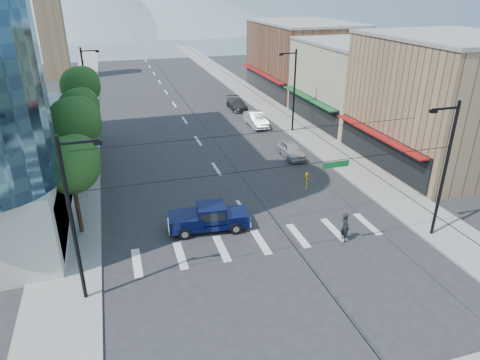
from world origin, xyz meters
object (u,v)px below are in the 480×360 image
(parked_car_near, at_px, (291,150))
(pickup_truck, at_px, (208,217))
(pedestrian, at_px, (345,227))
(parked_car_far, at_px, (237,104))
(parked_car_mid, at_px, (256,119))

(parked_car_near, bearing_deg, pickup_truck, -132.88)
(pickup_truck, distance_m, pedestrian, 8.92)
(pickup_truck, bearing_deg, parked_car_far, 75.47)
(pickup_truck, bearing_deg, parked_car_mid, 68.98)
(pickup_truck, distance_m, parked_car_near, 15.19)
(pickup_truck, xyz_separation_m, parked_car_far, (10.65, 29.08, -0.24))
(parked_car_near, distance_m, parked_car_far, 18.25)
(pedestrian, relative_size, parked_car_mid, 0.40)
(parked_car_near, bearing_deg, parked_car_far, 91.66)
(parked_car_mid, xyz_separation_m, parked_car_far, (0.00, 7.82, -0.10))
(parked_car_near, xyz_separation_m, parked_car_far, (0.00, 18.25, -0.02))
(pickup_truck, xyz_separation_m, parked_car_near, (10.65, 10.83, -0.22))
(pickup_truck, distance_m, parked_car_far, 30.97)
(parked_car_near, relative_size, parked_car_far, 0.88)
(pedestrian, height_order, parked_car_near, pedestrian)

